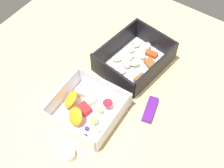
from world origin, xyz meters
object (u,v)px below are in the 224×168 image
fruit_bowl (86,109)px  paper_cup_liner (68,154)px  candy_bar (150,110)px  pasta_container (134,60)px

fruit_bowl → paper_cup_liner: (10.93, 3.28, -0.93)cm
fruit_bowl → candy_bar: (-9.28, 12.24, -1.27)cm
candy_bar → pasta_container: bearing=-132.1°
candy_bar → fruit_bowl: bearing=-52.8°
fruit_bowl → candy_bar: fruit_bowl is taller
pasta_container → candy_bar: 14.49cm
fruit_bowl → paper_cup_liner: fruit_bowl is taller
fruit_bowl → candy_bar: bearing=127.2°
pasta_container → fruit_bowl: 18.99cm
candy_bar → paper_cup_liner: paper_cup_liner is taller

